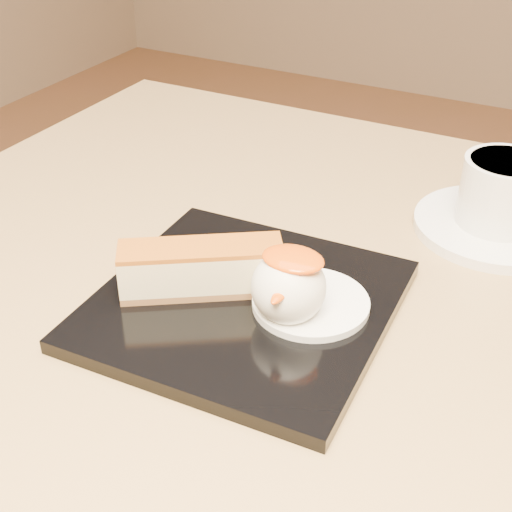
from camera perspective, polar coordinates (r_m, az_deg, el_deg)
The scene contains 9 objects.
table at distance 0.67m, azimuth 0.64°, elevation -14.51°, with size 0.80×0.80×0.72m.
dessert_plate at distance 0.56m, azimuth -0.95°, elevation -3.91°, with size 0.22×0.22×0.01m, color black.
cheesecake at distance 0.56m, azimuth -4.40°, elevation -0.99°, with size 0.12×0.10×0.04m.
cream_smear at distance 0.55m, azimuth 4.40°, elevation -3.77°, with size 0.09×0.09×0.01m, color white.
ice_cream_scoop at distance 0.52m, azimuth 2.62°, elevation -2.50°, with size 0.06×0.06×0.06m, color white.
mango_sauce at distance 0.51m, azimuth 2.98°, elevation -0.24°, with size 0.05×0.04×0.01m, color #E04C07.
mint_sprig at distance 0.57m, azimuth 2.75°, elevation -1.33°, with size 0.03×0.02×0.00m.
saucer at distance 0.70m, azimuth 18.61°, elevation 2.27°, with size 0.15×0.15×0.01m, color white.
coffee_cup at distance 0.68m, azimuth 19.30°, elevation 4.92°, with size 0.10×0.08×0.06m.
Camera 1 is at (0.21, -0.41, 1.06)m, focal length 50.00 mm.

